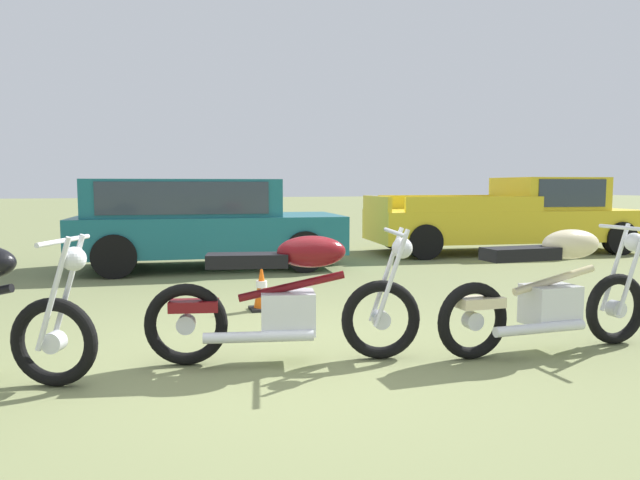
{
  "coord_description": "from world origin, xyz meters",
  "views": [
    {
      "loc": [
        -1.02,
        -4.14,
        1.34
      ],
      "look_at": [
        0.69,
        1.39,
        0.79
      ],
      "focal_mm": 32.67,
      "sensor_mm": 36.0,
      "label": 1
    }
  ],
  "objects_px": {
    "pickup_truck_yellow": "(517,214)",
    "car_teal": "(198,216)",
    "motorcycle_cream": "(552,291)",
    "motorcycle_maroon": "(289,299)",
    "traffic_cone": "(262,289)"
  },
  "relations": [
    {
      "from": "motorcycle_cream",
      "to": "traffic_cone",
      "type": "distance_m",
      "value": 2.94
    },
    {
      "from": "pickup_truck_yellow",
      "to": "motorcycle_cream",
      "type": "bearing_deg",
      "value": -117.21
    },
    {
      "from": "pickup_truck_yellow",
      "to": "traffic_cone",
      "type": "xyz_separation_m",
      "value": [
        -6.0,
        -3.9,
        -0.52
      ]
    },
    {
      "from": "motorcycle_cream",
      "to": "traffic_cone",
      "type": "height_order",
      "value": "motorcycle_cream"
    },
    {
      "from": "motorcycle_cream",
      "to": "motorcycle_maroon",
      "type": "bearing_deg",
      "value": 170.01
    },
    {
      "from": "motorcycle_cream",
      "to": "pickup_truck_yellow",
      "type": "height_order",
      "value": "pickup_truck_yellow"
    },
    {
      "from": "motorcycle_cream",
      "to": "pickup_truck_yellow",
      "type": "distance_m",
      "value": 7.35
    },
    {
      "from": "pickup_truck_yellow",
      "to": "car_teal",
      "type": "bearing_deg",
      "value": -169.68
    },
    {
      "from": "traffic_cone",
      "to": "car_teal",
      "type": "bearing_deg",
      "value": 95.52
    },
    {
      "from": "motorcycle_maroon",
      "to": "traffic_cone",
      "type": "xyz_separation_m",
      "value": [
        0.17,
        1.87,
        -0.25
      ]
    },
    {
      "from": "motorcycle_maroon",
      "to": "traffic_cone",
      "type": "bearing_deg",
      "value": 96.01
    },
    {
      "from": "motorcycle_cream",
      "to": "pickup_truck_yellow",
      "type": "relative_size",
      "value": 0.36
    },
    {
      "from": "car_teal",
      "to": "traffic_cone",
      "type": "distance_m",
      "value": 3.54
    },
    {
      "from": "motorcycle_cream",
      "to": "pickup_truck_yellow",
      "type": "bearing_deg",
      "value": 55.53
    },
    {
      "from": "motorcycle_cream",
      "to": "pickup_truck_yellow",
      "type": "xyz_separation_m",
      "value": [
        4.08,
        6.11,
        0.26
      ]
    }
  ]
}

